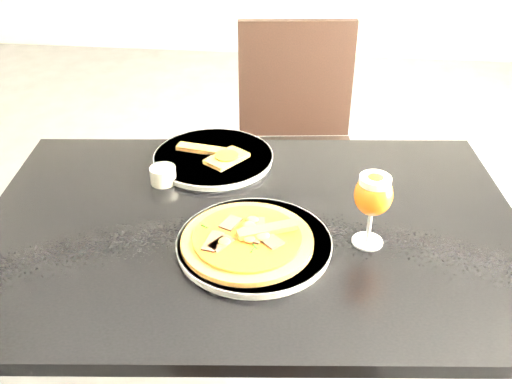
# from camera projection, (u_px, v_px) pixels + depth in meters

# --- Properties ---
(ground) EXTENTS (6.00, 6.00, 0.00)m
(ground) POSITION_uv_depth(u_px,v_px,m) (243.00, 343.00, 1.95)
(ground) COLOR #515053
(ground) RESTS_ON ground
(dining_table) EXTENTS (1.27, 0.92, 0.75)m
(dining_table) POSITION_uv_depth(u_px,v_px,m) (252.00, 254.00, 1.31)
(dining_table) COLOR black
(dining_table) RESTS_ON ground
(chair_far) EXTENTS (0.48, 0.48, 0.94)m
(chair_far) POSITION_uv_depth(u_px,v_px,m) (296.00, 147.00, 2.06)
(chair_far) COLOR black
(chair_far) RESTS_ON ground
(plate_main) EXTENTS (0.39, 0.39, 0.02)m
(plate_main) POSITION_uv_depth(u_px,v_px,m) (254.00, 244.00, 1.19)
(plate_main) COLOR silver
(plate_main) RESTS_ON dining_table
(pizza) EXTENTS (0.27, 0.27, 0.03)m
(pizza) POSITION_uv_depth(u_px,v_px,m) (248.00, 239.00, 1.17)
(pizza) COLOR olive
(pizza) RESTS_ON plate_main
(plate_second) EXTENTS (0.34, 0.34, 0.02)m
(plate_second) POSITION_uv_depth(u_px,v_px,m) (213.00, 158.00, 1.50)
(plate_second) COLOR silver
(plate_second) RESTS_ON dining_table
(crust_scraps) EXTENTS (0.20, 0.13, 0.02)m
(crust_scraps) POSITION_uv_depth(u_px,v_px,m) (218.00, 155.00, 1.48)
(crust_scraps) COLOR olive
(crust_scraps) RESTS_ON plate_second
(loose_crust) EXTENTS (0.09, 0.07, 0.01)m
(loose_crust) POSITION_uv_depth(u_px,v_px,m) (234.00, 210.00, 1.30)
(loose_crust) COLOR olive
(loose_crust) RESTS_ON dining_table
(sauce_cup) EXTENTS (0.06, 0.06, 0.04)m
(sauce_cup) POSITION_uv_depth(u_px,v_px,m) (163.00, 175.00, 1.40)
(sauce_cup) COLOR silver
(sauce_cup) RESTS_ON dining_table
(beer_glass) EXTENTS (0.08, 0.08, 0.16)m
(beer_glass) POSITION_uv_depth(u_px,v_px,m) (373.00, 195.00, 1.14)
(beer_glass) COLOR silver
(beer_glass) RESTS_ON dining_table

